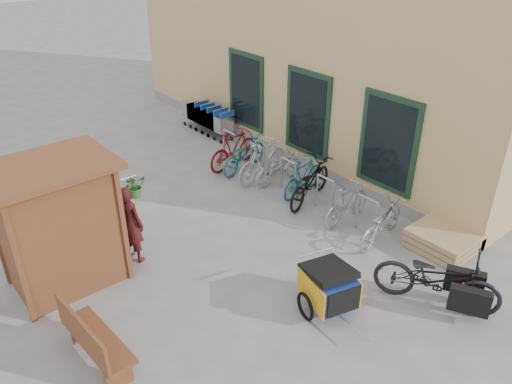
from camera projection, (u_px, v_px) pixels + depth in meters
ground at (286, 275)px, 9.50m from camera, size 80.00×80.00×0.00m
building at (348, 15)px, 14.48m from camera, size 6.07×13.00×7.00m
kiosk at (51, 211)px, 8.57m from camera, size 2.49×1.65×2.40m
bike_rack at (289, 173)px, 12.15m from camera, size 0.05×5.35×0.86m
pallet_stack at (441, 241)px, 10.14m from camera, size 1.00×1.20×0.40m
bench at (92, 339)px, 7.38m from camera, size 0.55×1.58×0.98m
shopping_carts at (207, 115)px, 15.53m from camera, size 0.55×2.18×0.98m
child_trailer at (329, 286)px, 8.41m from camera, size 1.05×1.64×0.95m
cargo_bike at (439, 279)px, 8.52m from camera, size 1.64×2.23×1.12m
person_kiosk at (131, 224)px, 9.58m from camera, size 0.57×0.69×1.62m
bike_0 at (381, 222)px, 10.33m from camera, size 1.74×0.87×0.87m
bike_1 at (347, 203)px, 10.99m from camera, size 1.53×0.53×0.90m
bike_2 at (310, 182)px, 11.78m from camera, size 2.02×1.22×1.00m
bike_3 at (303, 177)px, 12.09m from camera, size 1.59×0.71×0.92m
bike_4 at (279, 168)px, 12.66m from camera, size 1.52×0.54×0.80m
bike_5 at (262, 161)px, 12.71m from camera, size 1.86×0.77×1.09m
bike_6 at (244, 154)px, 13.27m from camera, size 1.87×1.03×0.93m
bike_7 at (234, 149)px, 13.39m from camera, size 1.81×0.75×1.06m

